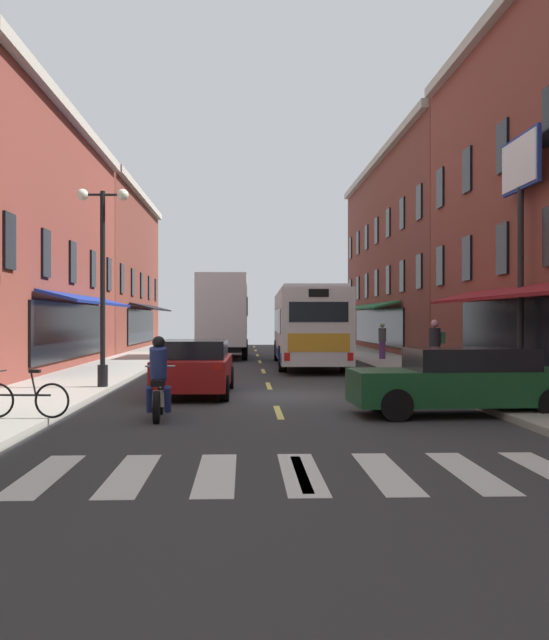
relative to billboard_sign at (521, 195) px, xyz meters
name	(u,v)px	position (x,y,z in m)	size (l,w,h in m)	color
ground_plane	(272,398)	(-7.05, -1.40, -5.54)	(34.80, 80.00, 0.10)	#333335
lane_centre_dashes	(273,397)	(-7.05, -1.65, -5.49)	(0.14, 73.90, 0.01)	#DBCC4C
crosswalk_near	(301,473)	(-7.05, -11.40, -5.49)	(7.10, 2.80, 0.01)	silver
sidewalk_left	(43,394)	(-12.95, -1.40, -5.42)	(3.00, 80.00, 0.14)	#A39E93
sidewalk_right	(497,392)	(-1.15, -1.40, -5.42)	(3.00, 80.00, 0.14)	#A39E93
billboard_sign	(521,195)	(0.00, 0.00, 0.00)	(0.40, 2.81, 7.04)	black
transit_bus	(308,326)	(-5.10, 11.13, -3.78)	(2.81, 12.13, 3.26)	silver
box_truck	(223,317)	(-8.84, 17.71, -3.37)	(2.52, 7.69, 4.17)	#B21E19
sedan_near	(195,367)	(-9.09, -1.02, -4.75)	(2.01, 4.78, 1.45)	maroon
sedan_mid	(227,339)	(-8.92, 28.35, -4.80)	(2.08, 4.53, 1.33)	maroon
sedan_far	(463,381)	(-3.23, -5.54, -4.78)	(4.63, 2.11, 1.40)	#144723
motorcycle_rider	(159,383)	(-9.50, -5.86, -4.78)	(0.62, 2.07, 1.66)	black
bicycle_near	(25,399)	(-11.91, -6.75, -4.99)	(1.71, 0.48, 0.91)	black
pedestrian_near	(435,347)	(-1.75, 2.69, -4.37)	(0.53, 0.43, 1.84)	#4C4C51
pedestrian_mid	(382,340)	(-1.31, 14.42, -4.49)	(0.36, 0.36, 1.68)	#66387F
street_lamp_twin	(103,277)	(-11.67, -0.09, -2.35)	(1.42, 0.32, 5.43)	black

